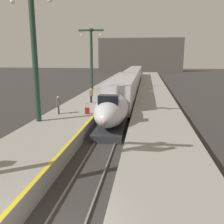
{
  "coord_description": "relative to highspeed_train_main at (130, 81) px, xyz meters",
  "views": [
    {
      "loc": [
        2.89,
        -6.75,
        6.32
      ],
      "look_at": [
        0.14,
        13.1,
        1.8
      ],
      "focal_mm": 39.58,
      "sensor_mm": 36.0,
      "label": 1
    }
  ],
  "objects": [
    {
      "name": "passenger_near_edge",
      "position": [
        -5.15,
        -23.29,
        0.09
      ],
      "size": [
        0.38,
        0.51,
        1.69
      ],
      "color": "#23232D",
      "rests_on": "platform_left"
    },
    {
      "name": "platform_left",
      "position": [
        -4.05,
        -13.43,
        -1.43
      ],
      "size": [
        4.8,
        110.0,
        1.05
      ],
      "primitive_type": "cube",
      "color": "gray",
      "rests_on": "ground"
    },
    {
      "name": "passenger_mid_platform",
      "position": [
        -3.39,
        -17.24,
        0.09
      ],
      "size": [
        0.5,
        0.38,
        1.69
      ],
      "color": "#23232D",
      "rests_on": "platform_left"
    },
    {
      "name": "rail_main_left",
      "position": [
        -0.75,
        -10.68,
        -1.89
      ],
      "size": [
        0.08,
        110.0,
        0.12
      ],
      "primitive_type": "cube",
      "color": "slate",
      "rests_on": "ground"
    },
    {
      "name": "terminus_back_wall",
      "position": [
        0.0,
        63.82,
        5.05
      ],
      "size": [
        36.0,
        2.0,
        14.0
      ],
      "primitive_type": "cube",
      "color": "#4C4742",
      "rests_on": "ground"
    },
    {
      "name": "rolling_suitcase",
      "position": [
        -2.49,
        -22.96,
        -0.6
      ],
      "size": [
        0.4,
        0.22,
        0.98
      ],
      "color": "maroon",
      "rests_on": "platform_left"
    },
    {
      "name": "highspeed_train_main",
      "position": [
        0.0,
        0.0,
        0.0
      ],
      "size": [
        2.92,
        57.53,
        3.6
      ],
      "color": "silver",
      "rests_on": "ground"
    },
    {
      "name": "station_column_mid",
      "position": [
        -5.9,
        -25.99,
        5.21
      ],
      "size": [
        4.0,
        0.68,
        10.3
      ],
      "color": "#1E3828",
      "rests_on": "platform_left"
    },
    {
      "name": "rail_main_right",
      "position": [
        0.75,
        -10.68,
        -1.89
      ],
      "size": [
        0.08,
        110.0,
        0.12
      ],
      "primitive_type": "cube",
      "color": "slate",
      "rests_on": "ground"
    },
    {
      "name": "platform_left_safety_stripe",
      "position": [
        -1.77,
        -13.43,
        -0.9
      ],
      "size": [
        0.2,
        107.8,
        0.01
      ],
      "primitive_type": "cube",
      "color": "yellow",
      "rests_on": "platform_left"
    },
    {
      "name": "platform_right",
      "position": [
        4.05,
        -13.43,
        -1.43
      ],
      "size": [
        4.8,
        110.0,
        1.05
      ],
      "primitive_type": "cube",
      "color": "gray",
      "rests_on": "ground"
    },
    {
      "name": "station_column_far",
      "position": [
        -5.9,
        -5.43,
        4.8
      ],
      "size": [
        4.0,
        0.68,
        9.51
      ],
      "color": "#1E3828",
      "rests_on": "platform_left"
    }
  ]
}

